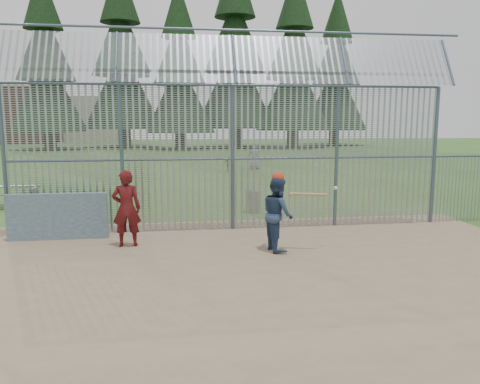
{
  "coord_description": "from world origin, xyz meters",
  "views": [
    {
      "loc": [
        -1.57,
        -9.35,
        3.11
      ],
      "look_at": [
        0.0,
        2.0,
        1.3
      ],
      "focal_mm": 35.0,
      "sensor_mm": 36.0,
      "label": 1
    }
  ],
  "objects": [
    {
      "name": "ground",
      "position": [
        0.0,
        0.0,
        0.0
      ],
      "size": [
        120.0,
        120.0,
        0.0
      ],
      "primitive_type": "plane",
      "color": "#2D511E",
      "rests_on": "ground"
    },
    {
      "name": "dirt_infield",
      "position": [
        0.0,
        -0.5,
        0.01
      ],
      "size": [
        14.0,
        10.0,
        0.02
      ],
      "primitive_type": "cube",
      "color": "#756047",
      "rests_on": "ground"
    },
    {
      "name": "dugout_wall",
      "position": [
        -4.6,
        2.9,
        0.62
      ],
      "size": [
        2.5,
        0.12,
        1.2
      ],
      "primitive_type": "cube",
      "color": "#38566B",
      "rests_on": "dirt_infield"
    },
    {
      "name": "batter",
      "position": [
        0.78,
        1.18,
        0.89
      ],
      "size": [
        0.79,
        0.94,
        1.75
      ],
      "primitive_type": "imported",
      "rotation": [
        0.0,
        0.0,
        1.73
      ],
      "color": "navy",
      "rests_on": "dirt_infield"
    },
    {
      "name": "onlooker",
      "position": [
        -2.77,
        2.03,
        0.96
      ],
      "size": [
        0.69,
        0.46,
        1.87
      ],
      "primitive_type": "imported",
      "rotation": [
        0.0,
        0.0,
        3.16
      ],
      "color": "maroon",
      "rests_on": "dirt_infield"
    },
    {
      "name": "bg_kid_standing",
      "position": [
        3.25,
        18.85,
        0.87
      ],
      "size": [
        0.88,
        0.61,
        1.73
      ],
      "primitive_type": "imported",
      "rotation": [
        0.0,
        0.0,
        3.07
      ],
      "color": "slate",
      "rests_on": "ground"
    },
    {
      "name": "bg_kid_seated",
      "position": [
        1.53,
        17.78,
        0.47
      ],
      "size": [
        0.57,
        0.27,
        0.94
      ],
      "primitive_type": "imported",
      "rotation": [
        0.0,
        0.0,
        3.06
      ],
      "color": "slate",
      "rests_on": "ground"
    },
    {
      "name": "batting_gear",
      "position": [
        0.92,
        1.15,
        1.68
      ],
      "size": [
        1.57,
        0.45,
        0.56
      ],
      "color": "#B62F18",
      "rests_on": "ground"
    },
    {
      "name": "trash_can",
      "position": [
        0.97,
        5.77,
        0.38
      ],
      "size": [
        0.56,
        0.56,
        0.82
      ],
      "color": "gray",
      "rests_on": "ground"
    },
    {
      "name": "backstop_fence",
      "position": [
        1.81,
        3.43,
        2.36
      ],
      "size": [
        20.09,
        0.81,
        5.3
      ],
      "color": "#47566B",
      "rests_on": "ground"
    },
    {
      "name": "conifer_row",
      "position": [
        1.93,
        41.51,
        10.83
      ],
      "size": [
        38.48,
        12.26,
        20.2
      ],
      "color": "#332319",
      "rests_on": "ground"
    },
    {
      "name": "distant_buildings",
      "position": [
        -23.18,
        56.49,
        3.6
      ],
      "size": [
        26.5,
        10.5,
        8.0
      ],
      "color": "brown",
      "rests_on": "ground"
    }
  ]
}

